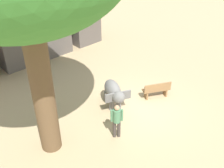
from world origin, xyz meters
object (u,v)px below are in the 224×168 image
Objects in this scene: person_handler at (117,119)px; market_stall_orange at (83,26)px; elephant at (114,93)px; market_stall_blue at (14,47)px; wooden_bench at (157,90)px; market_stall_teal at (51,36)px.

person_handler is 10.23m from market_stall_orange.
market_stall_orange reaches higher than elephant.
elephant is 0.71× the size of market_stall_blue.
person_handler is 0.64× the size of market_stall_blue.
market_stall_blue is (-3.47, 8.19, 0.67)m from wooden_bench.
market_stall_teal is at bearing -165.40° from elephant.
person_handler is at bearing -89.66° from market_stall_blue.
elephant is at bearing -117.67° from market_stall_orange.
person_handler is 0.64× the size of market_stall_teal.
person_handler is 8.84m from market_stall_blue.
market_stall_teal and market_stall_orange have the same top height.
market_stall_blue and market_stall_teal have the same top height.
elephant is 7.38m from market_stall_teal.
wooden_bench is 0.56× the size of market_stall_blue.
market_stall_teal reaches higher than person_handler.
wooden_bench is (3.41, 0.65, -0.48)m from person_handler.
market_stall_teal is at bearing 124.07° from wooden_bench.
person_handler is (-1.34, -1.57, 0.14)m from elephant.
elephant is 2.07m from person_handler.
market_stall_orange is (1.73, 8.19, 0.67)m from wooden_bench.
person_handler is at bearing -141.25° from wooden_bench.
market_stall_orange is (5.15, 8.84, 0.19)m from person_handler.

